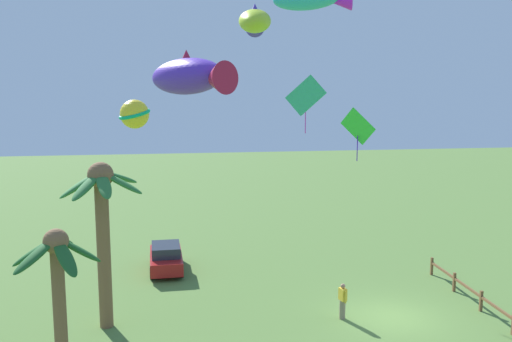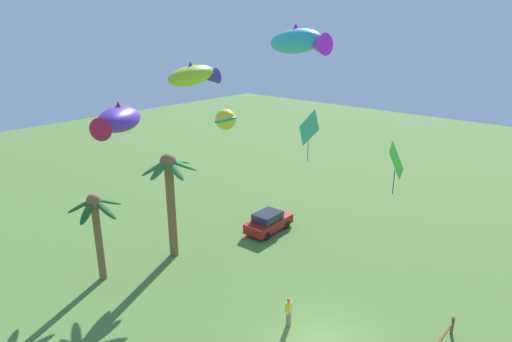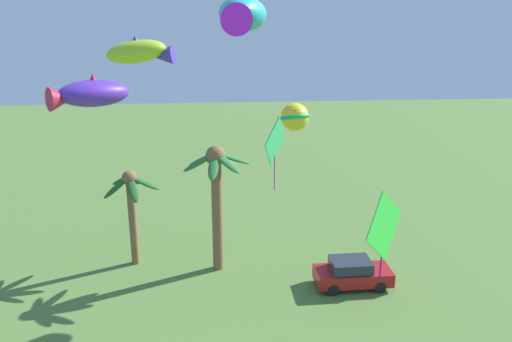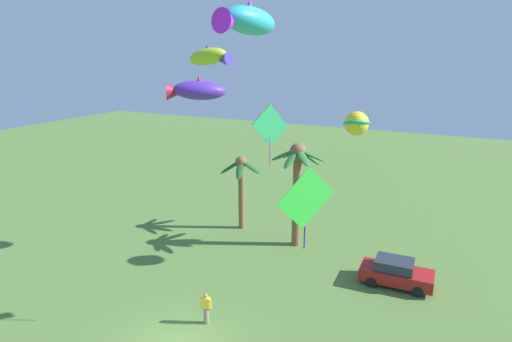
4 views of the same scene
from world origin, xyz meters
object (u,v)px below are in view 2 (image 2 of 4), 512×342
Objects in this scene: parked_car_0 at (269,222)px; kite_fish_5 at (118,120)px; palm_tree_1 at (96,219)px; kite_diamond_4 at (309,129)px; kite_diamond_1 at (396,161)px; kite_ball_2 at (226,119)px; kite_fish_3 at (298,41)px; spectator_0 at (289,312)px; palm_tree_0 at (170,184)px; kite_fish_0 at (194,75)px.

kite_fish_5 is (-12.11, -1.09, 9.64)m from parked_car_0.
kite_diamond_4 is at bearing -55.91° from palm_tree_1.
kite_diamond_1 is at bearing -54.42° from palm_tree_1.
kite_ball_2 reaches higher than kite_diamond_1.
kite_ball_2 reaches higher than parked_car_0.
kite_fish_3 reaches higher than kite_ball_2.
kite_fish_3 is (-5.88, -6.52, 13.02)m from parked_car_0.
spectator_0 is 9.24m from kite_diamond_4.
parked_car_0 is (11.51, -3.38, -3.18)m from palm_tree_1.
kite_fish_3 reaches higher than parked_car_0.
palm_tree_0 is at bearing 96.29° from kite_fish_3.
kite_ball_2 is at bearing 76.82° from kite_diamond_4.
palm_tree_1 is 2.81× the size of kite_ball_2.
palm_tree_0 is 3.60× the size of kite_ball_2.
palm_tree_0 is 2.51× the size of kite_diamond_1.
spectator_0 is at bearing -70.29° from palm_tree_1.
kite_diamond_4 is at bearing -0.88° from kite_fish_3.
palm_tree_1 is at bearing 125.58° from kite_diamond_1.
kite_fish_3 is (1.69, 1.12, 12.96)m from spectator_0.
kite_ball_2 is at bearing 69.54° from kite_fish_3.
parked_car_0 is at bearing 47.95° from kite_fish_3.
parked_car_0 is 15.70m from kite_fish_3.
kite_diamond_4 is (1.07, -0.02, -4.21)m from kite_fish_3.
kite_ball_2 is at bearing -17.06° from palm_tree_0.
kite_ball_2 is (3.88, -1.19, 3.69)m from palm_tree_0.
kite_fish_3 is at bearing -60.35° from palm_tree_1.
palm_tree_1 is (-4.64, 0.94, -1.09)m from palm_tree_0.
palm_tree_0 is 4.41× the size of spectator_0.
kite_fish_5 is at bearing 143.32° from kite_diamond_4.
parked_car_0 is 2.03× the size of kite_ball_2.
palm_tree_0 is at bearing 65.62° from kite_fish_0.
spectator_0 is at bearing 157.29° from kite_diamond_1.
kite_fish_5 reaches higher than palm_tree_1.
kite_fish_0 is (-2.69, -5.94, 7.31)m from palm_tree_0.
palm_tree_0 reaches higher than palm_tree_1.
kite_diamond_1 reaches higher than parked_car_0.
kite_ball_2 is at bearing 95.27° from kite_diamond_1.
kite_fish_0 reaches higher than kite_diamond_4.
kite_fish_0 is at bearing -144.16° from kite_ball_2.
palm_tree_0 is 1.97× the size of kite_fish_3.
kite_fish_3 reaches higher than kite_diamond_4.
kite_ball_2 is at bearing 157.36° from parked_car_0.
kite_fish_3 is 8.93m from kite_fish_5.
palm_tree_1 is 2.05× the size of kite_diamond_4.
kite_diamond_4 is at bearing 21.85° from spectator_0.
kite_diamond_1 is (4.92, -12.43, 2.88)m from palm_tree_0.
parked_car_0 is (6.86, -2.44, -4.27)m from palm_tree_0.
spectator_0 is 0.57× the size of kite_diamond_1.
spectator_0 is at bearing -64.28° from kite_fish_0.
palm_tree_0 is 10.26m from kite_diamond_4.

